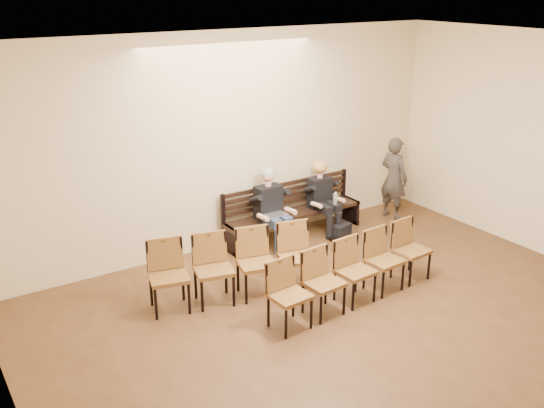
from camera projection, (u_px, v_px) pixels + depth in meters
The scene contains 11 objects.
ground at pixel (466, 403), 6.38m from camera, with size 10.00×10.00×0.00m, color brown.
room_walls at pixel (432, 154), 6.12m from camera, with size 8.02×10.01×3.51m.
bench at pixel (293, 224), 10.48m from camera, with size 2.60×0.90×0.45m, color black.
seated_man at pixel (271, 209), 9.96m from camera, with size 0.54×0.75×1.30m, color black, non-canonical shape.
seated_woman at pixel (323, 201), 10.53m from camera, with size 0.50×0.69×1.16m, color black, non-canonical shape.
laptop at pixel (276, 216), 9.88m from camera, with size 0.35×0.28×0.26m, color silver.
water_bottle at pixel (335, 205), 10.39m from camera, with size 0.07×0.07×0.23m, color silver.
bag at pixel (341, 231), 10.45m from camera, with size 0.33×0.23×0.24m, color black.
passerby at pixel (394, 172), 11.10m from camera, with size 0.64×0.42×1.77m, color #37322D.
chair_row_front at pixel (355, 272), 8.27m from camera, with size 2.75×0.49×0.89m, color brown.
chair_row_back at pixel (236, 267), 8.32m from camera, with size 2.35×0.53×0.97m, color brown.
Camera 1 is at (-4.58, -3.29, 4.19)m, focal length 40.00 mm.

